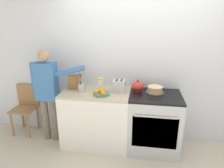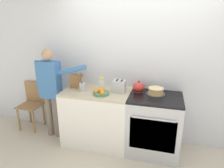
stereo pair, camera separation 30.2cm
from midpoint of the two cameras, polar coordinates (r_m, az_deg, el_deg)
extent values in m
plane|color=beige|center=(3.23, 8.66, -20.76)|extent=(16.00, 16.00, 0.00)
cube|color=silver|center=(3.27, 11.14, 5.15)|extent=(8.00, 0.04, 2.60)
cube|color=white|center=(3.36, -1.65, -9.77)|extent=(1.07, 0.66, 0.89)
cube|color=#BCAD8E|center=(3.17, -1.73, -2.36)|extent=(1.07, 0.66, 0.03)
cube|color=#B7BABF|center=(3.25, 14.52, -11.41)|extent=(0.78, 0.66, 0.89)
cube|color=black|center=(2.96, 14.42, -14.05)|extent=(0.64, 0.01, 0.49)
cylinder|color=#B7BABF|center=(2.81, 14.82, -9.80)|extent=(0.59, 0.02, 0.02)
cube|color=black|center=(3.05, 15.20, -3.82)|extent=(0.78, 0.66, 0.03)
cylinder|color=#4C4C51|center=(3.14, 15.09, -2.77)|extent=(0.29, 0.29, 0.01)
cylinder|color=tan|center=(3.13, 15.12, -2.34)|extent=(0.23, 0.23, 0.04)
cylinder|color=tan|center=(3.12, 15.18, -1.63)|extent=(0.22, 0.22, 0.04)
cylinder|color=beige|center=(3.11, 15.22, -1.20)|extent=(0.23, 0.23, 0.01)
cylinder|color=red|center=(3.19, 10.24, -2.14)|extent=(0.13, 0.13, 0.01)
ellipsoid|color=red|center=(3.16, 10.32, -0.89)|extent=(0.18, 0.18, 0.15)
cone|color=red|center=(3.15, 11.91, -0.54)|extent=(0.09, 0.04, 0.08)
sphere|color=black|center=(3.13, 10.41, 0.66)|extent=(0.02, 0.02, 0.02)
cube|color=olive|center=(3.34, -7.83, 0.93)|extent=(0.15, 0.14, 0.23)
cylinder|color=#B2B2B7|center=(3.28, -8.88, 3.26)|extent=(0.01, 0.03, 0.07)
cylinder|color=#B2B2B7|center=(3.26, -8.20, 3.34)|extent=(0.01, 0.04, 0.09)
cylinder|color=#B2B2B7|center=(3.25, -7.46, 3.13)|extent=(0.01, 0.03, 0.07)
cylinder|color=#B2B2B7|center=(3.31, -8.67, 3.44)|extent=(0.01, 0.04, 0.08)
cylinder|color=#B2B2B7|center=(3.29, -7.99, 3.52)|extent=(0.01, 0.04, 0.09)
cylinder|color=#B2B2B7|center=(3.27, -7.29, 3.51)|extent=(0.01, 0.04, 0.10)
cylinder|color=#B2B2B7|center=(3.34, -8.43, 3.49)|extent=(0.01, 0.03, 0.06)
cylinder|color=#B2B2B7|center=(3.32, -7.75, 3.53)|extent=(0.01, 0.04, 0.07)
cylinder|color=#B7BABF|center=(3.17, -5.80, -0.89)|extent=(0.10, 0.10, 0.13)
cylinder|color=black|center=(3.12, -6.01, 0.93)|extent=(0.04, 0.01, 0.26)
cylinder|color=black|center=(3.16, -6.03, 0.93)|extent=(0.03, 0.03, 0.24)
cylinder|color=#A37A51|center=(3.16, -5.97, 0.90)|extent=(0.05, 0.04, 0.23)
cylinder|color=#A37A51|center=(3.12, -5.89, 0.81)|extent=(0.04, 0.02, 0.25)
cylinder|color=#4C7F66|center=(3.02, -0.29, -2.70)|extent=(0.25, 0.25, 0.04)
sphere|color=orange|center=(3.02, -0.07, -1.83)|extent=(0.08, 0.08, 0.08)
sphere|color=orange|center=(2.93, 0.15, -2.55)|extent=(0.07, 0.07, 0.07)
sphere|color=orange|center=(3.00, -1.73, -2.07)|extent=(0.07, 0.07, 0.07)
sphere|color=orange|center=(3.02, -0.26, -1.87)|extent=(0.08, 0.08, 0.08)
cube|color=#B7BABF|center=(3.10, 4.94, -0.71)|extent=(0.19, 0.14, 0.19)
cube|color=black|center=(3.07, 4.29, 1.06)|extent=(0.02, 0.10, 0.00)
cube|color=black|center=(3.06, 5.69, 0.95)|extent=(0.02, 0.10, 0.00)
cube|color=black|center=(3.10, 3.08, 0.11)|extent=(0.02, 0.02, 0.01)
cube|color=white|center=(3.19, -0.17, -0.19)|extent=(0.07, 0.07, 0.18)
pyramid|color=#E0BC4C|center=(3.15, -0.17, 1.92)|extent=(0.07, 0.07, 0.03)
cylinder|color=#7A6B5B|center=(3.71, -15.21, -8.84)|extent=(0.11, 0.11, 0.75)
cylinder|color=#7A6B5B|center=(3.64, -13.00, -9.22)|extent=(0.11, 0.11, 0.75)
cube|color=#3D70AD|center=(3.42, -14.99, 1.20)|extent=(0.34, 0.20, 0.62)
cylinder|color=#3D70AD|center=(3.52, -18.02, 2.16)|extent=(0.08, 0.08, 0.52)
cylinder|color=#3D70AD|center=(3.20, -9.10, 3.87)|extent=(0.53, 0.08, 0.21)
sphere|color=tan|center=(3.33, -15.57, 8.09)|extent=(0.18, 0.18, 0.18)
cylinder|color=#997047|center=(4.09, -23.19, -9.40)|extent=(0.04, 0.04, 0.46)
cylinder|color=#997047|center=(3.91, -19.42, -10.22)|extent=(0.04, 0.04, 0.46)
cylinder|color=#997047|center=(4.31, -20.62, -7.61)|extent=(0.04, 0.04, 0.46)
cylinder|color=#997047|center=(4.14, -16.96, -8.29)|extent=(0.04, 0.04, 0.46)
cube|color=#997047|center=(4.01, -20.42, -5.81)|extent=(0.40, 0.40, 0.02)
cube|color=#997047|center=(4.08, -19.27, -2.12)|extent=(0.40, 0.03, 0.40)
camera|label=1|loc=(0.15, -87.14, 0.94)|focal=32.00mm
camera|label=2|loc=(0.15, 92.86, -0.94)|focal=32.00mm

